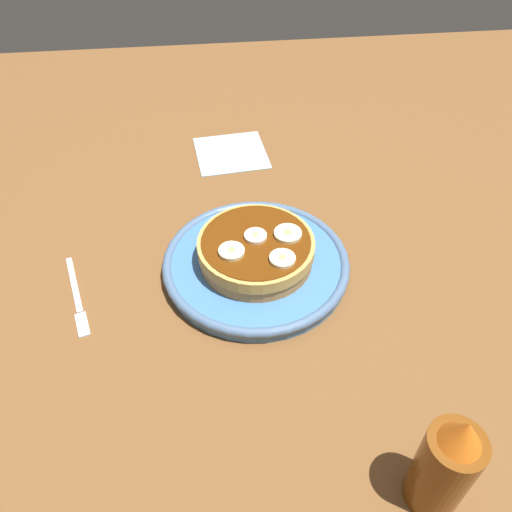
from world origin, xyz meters
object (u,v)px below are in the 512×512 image
at_px(plate, 256,264).
at_px(banana_slice_2, 288,234).
at_px(banana_slice_0, 259,236).
at_px(fork, 77,300).
at_px(napkin, 231,153).
at_px(pancake_stack, 257,250).
at_px(banana_slice_3, 232,252).
at_px(syrup_bottle, 445,465).
at_px(banana_slice_1, 282,259).

relative_size(plate, banana_slice_2, 6.91).
distance_m(banana_slice_0, fork, 0.23).
bearing_deg(napkin, pancake_stack, 2.42).
distance_m(banana_slice_3, fork, 0.19).
bearing_deg(plate, fork, -82.99).
relative_size(banana_slice_0, syrup_bottle, 0.22).
distance_m(plate, banana_slice_3, 0.05).
bearing_deg(banana_slice_3, banana_slice_2, 108.21).
bearing_deg(banana_slice_2, napkin, -169.27).
bearing_deg(plate, pancake_stack, 82.45).
bearing_deg(banana_slice_0, pancake_stack, -31.65).
relative_size(pancake_stack, banana_slice_2, 4.38).
height_order(banana_slice_3, syrup_bottle, syrup_bottle).
relative_size(banana_slice_1, syrup_bottle, 0.24).
bearing_deg(pancake_stack, napkin, -177.58).
bearing_deg(banana_slice_3, banana_slice_1, 72.05).
bearing_deg(banana_slice_1, pancake_stack, -145.11).
bearing_deg(napkin, syrup_bottle, 13.27).
xyz_separation_m(pancake_stack, banana_slice_0, (-0.01, 0.00, 0.02)).
bearing_deg(syrup_bottle, banana_slice_1, -159.54).
height_order(banana_slice_2, banana_slice_3, same).
bearing_deg(plate, syrup_bottle, 22.63).
height_order(napkin, fork, fork).
xyz_separation_m(banana_slice_1, banana_slice_2, (-0.04, 0.01, -0.00)).
bearing_deg(syrup_bottle, fork, -127.86).
distance_m(pancake_stack, banana_slice_0, 0.02).
distance_m(banana_slice_0, banana_slice_2, 0.03).
xyz_separation_m(fork, syrup_bottle, (0.26, 0.33, 0.05)).
bearing_deg(banana_slice_3, plate, 120.21).
xyz_separation_m(banana_slice_1, syrup_bottle, (0.25, 0.09, 0.00)).
bearing_deg(syrup_bottle, napkin, -166.73).
xyz_separation_m(banana_slice_3, napkin, (-0.28, 0.02, -0.05)).
bearing_deg(napkin, banana_slice_1, 6.89).
height_order(banana_slice_1, banana_slice_3, same).
distance_m(banana_slice_0, napkin, 0.26).
xyz_separation_m(napkin, syrup_bottle, (0.55, 0.13, 0.05)).
xyz_separation_m(napkin, fork, (0.29, -0.21, 0.00)).
height_order(pancake_stack, napkin, pancake_stack).
distance_m(banana_slice_3, syrup_bottle, 0.31).
bearing_deg(banana_slice_1, banana_slice_3, -107.95).
height_order(plate, pancake_stack, pancake_stack).
bearing_deg(napkin, banana_slice_0, 3.21).
relative_size(plate, pancake_stack, 1.58).
bearing_deg(fork, banana_slice_3, 92.71).
bearing_deg(pancake_stack, banana_slice_2, 97.84).
relative_size(banana_slice_0, banana_slice_2, 0.81).
height_order(pancake_stack, syrup_bottle, syrup_bottle).
distance_m(banana_slice_0, syrup_bottle, 0.31).
relative_size(banana_slice_1, banana_slice_2, 0.90).
bearing_deg(fork, pancake_stack, 96.94).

